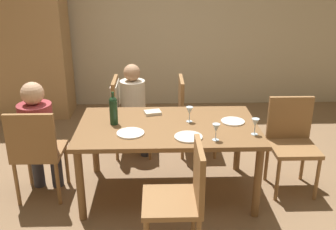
{
  "coord_description": "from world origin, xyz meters",
  "views": [
    {
      "loc": [
        -0.1,
        -3.34,
        2.12
      ],
      "look_at": [
        0.0,
        0.0,
        0.82
      ],
      "focal_mm": 41.26,
      "sensor_mm": 36.0,
      "label": 1
    }
  ],
  "objects_px": {
    "dinner_plate_guest_right": "(233,121)",
    "dining_table": "(168,133)",
    "person_woman_host": "(38,131)",
    "chair_far_right": "(191,110)",
    "chair_left_end": "(36,149)",
    "wine_glass_near_right": "(255,123)",
    "person_man_bearded": "(135,103)",
    "wine_glass_near_left": "(189,111)",
    "wine_bottle_tall_green": "(113,110)",
    "dinner_plate_guest_left": "(188,137)",
    "wine_glass_centre": "(216,129)",
    "dinner_plate_host": "(130,133)",
    "armoire_cabinet": "(28,42)",
    "chair_right_end": "(292,138)",
    "chair_near": "(183,193)",
    "chair_far_left": "(122,106)"
  },
  "relations": [
    {
      "from": "dinner_plate_guest_right",
      "to": "dining_table",
      "type": "bearing_deg",
      "value": -175.3
    },
    {
      "from": "person_woman_host",
      "to": "chair_far_right",
      "type": "bearing_deg",
      "value": 29.35
    },
    {
      "from": "chair_left_end",
      "to": "chair_far_right",
      "type": "xyz_separation_m",
      "value": [
        1.51,
        0.97,
        0.0
      ]
    },
    {
      "from": "wine_glass_near_right",
      "to": "dinner_plate_guest_right",
      "type": "relative_size",
      "value": 0.66
    },
    {
      "from": "chair_left_end",
      "to": "person_man_bearded",
      "type": "relative_size",
      "value": 0.84
    },
    {
      "from": "wine_glass_near_left",
      "to": "wine_bottle_tall_green",
      "type": "bearing_deg",
      "value": -176.93
    },
    {
      "from": "wine_bottle_tall_green",
      "to": "dinner_plate_guest_left",
      "type": "xyz_separation_m",
      "value": [
        0.68,
        -0.33,
        -0.14
      ]
    },
    {
      "from": "dining_table",
      "to": "wine_glass_centre",
      "type": "height_order",
      "value": "wine_glass_centre"
    },
    {
      "from": "wine_glass_centre",
      "to": "dinner_plate_guest_right",
      "type": "height_order",
      "value": "wine_glass_centre"
    },
    {
      "from": "wine_bottle_tall_green",
      "to": "person_woman_host",
      "type": "bearing_deg",
      "value": -178.97
    },
    {
      "from": "wine_glass_centre",
      "to": "dinner_plate_host",
      "type": "bearing_deg",
      "value": 168.31
    },
    {
      "from": "person_woman_host",
      "to": "wine_glass_near_left",
      "type": "bearing_deg",
      "value": 2.05
    },
    {
      "from": "wine_glass_near_left",
      "to": "wine_glass_centre",
      "type": "relative_size",
      "value": 1.0
    },
    {
      "from": "dining_table",
      "to": "person_man_bearded",
      "type": "relative_size",
      "value": 1.55
    },
    {
      "from": "armoire_cabinet",
      "to": "chair_left_end",
      "type": "xyz_separation_m",
      "value": [
        0.72,
        -2.34,
        -0.56
      ]
    },
    {
      "from": "chair_right_end",
      "to": "wine_glass_near_right",
      "type": "height_order",
      "value": "chair_right_end"
    },
    {
      "from": "chair_near",
      "to": "dining_table",
      "type": "bearing_deg",
      "value": 5.67
    },
    {
      "from": "wine_bottle_tall_green",
      "to": "dinner_plate_host",
      "type": "xyz_separation_m",
      "value": [
        0.17,
        -0.23,
        -0.14
      ]
    },
    {
      "from": "wine_glass_near_left",
      "to": "armoire_cabinet",
      "type": "bearing_deg",
      "value": 134.72
    },
    {
      "from": "person_man_bearded",
      "to": "dinner_plate_guest_left",
      "type": "xyz_separation_m",
      "value": [
        0.52,
        -1.17,
        0.09
      ]
    },
    {
      "from": "dining_table",
      "to": "dinner_plate_guest_left",
      "type": "bearing_deg",
      "value": -59.93
    },
    {
      "from": "chair_right_end",
      "to": "dinner_plate_guest_left",
      "type": "height_order",
      "value": "chair_right_end"
    },
    {
      "from": "armoire_cabinet",
      "to": "wine_glass_near_right",
      "type": "xyz_separation_m",
      "value": [
        2.7,
        -2.49,
        -0.27
      ]
    },
    {
      "from": "person_woman_host",
      "to": "wine_glass_centre",
      "type": "xyz_separation_m",
      "value": [
        1.62,
        -0.37,
        0.16
      ]
    },
    {
      "from": "wine_glass_near_right",
      "to": "chair_far_left",
      "type": "bearing_deg",
      "value": 138.47
    },
    {
      "from": "armoire_cabinet",
      "to": "person_man_bearded",
      "type": "distance_m",
      "value": 2.15
    },
    {
      "from": "wine_bottle_tall_green",
      "to": "chair_far_right",
      "type": "bearing_deg",
      "value": 46.39
    },
    {
      "from": "chair_far_left",
      "to": "dinner_plate_guest_left",
      "type": "relative_size",
      "value": 3.72
    },
    {
      "from": "chair_right_end",
      "to": "dinner_plate_guest_right",
      "type": "height_order",
      "value": "chair_right_end"
    },
    {
      "from": "wine_glass_centre",
      "to": "wine_glass_near_right",
      "type": "distance_m",
      "value": 0.38
    },
    {
      "from": "dining_table",
      "to": "chair_near",
      "type": "height_order",
      "value": "chair_near"
    },
    {
      "from": "dining_table",
      "to": "person_woman_host",
      "type": "distance_m",
      "value": 1.22
    },
    {
      "from": "dinner_plate_host",
      "to": "dinner_plate_guest_left",
      "type": "height_order",
      "value": "same"
    },
    {
      "from": "wine_glass_centre",
      "to": "armoire_cabinet",
      "type": "bearing_deg",
      "value": 132.04
    },
    {
      "from": "armoire_cabinet",
      "to": "chair_near",
      "type": "bearing_deg",
      "value": -57.0
    },
    {
      "from": "dining_table",
      "to": "wine_glass_centre",
      "type": "distance_m",
      "value": 0.56
    },
    {
      "from": "person_man_bearded",
      "to": "wine_glass_near_right",
      "type": "bearing_deg",
      "value": 44.87
    },
    {
      "from": "chair_left_end",
      "to": "person_woman_host",
      "type": "xyz_separation_m",
      "value": [
        -0.0,
        0.11,
        0.13
      ]
    },
    {
      "from": "armoire_cabinet",
      "to": "wine_glass_near_left",
      "type": "distance_m",
      "value": 3.07
    },
    {
      "from": "chair_far_right",
      "to": "wine_glass_centre",
      "type": "distance_m",
      "value": 1.27
    },
    {
      "from": "dining_table",
      "to": "chair_far_left",
      "type": "height_order",
      "value": "chair_far_left"
    },
    {
      "from": "wine_glass_centre",
      "to": "chair_right_end",
      "type": "bearing_deg",
      "value": 27.81
    },
    {
      "from": "chair_far_right",
      "to": "chair_near",
      "type": "relative_size",
      "value": 1.0
    },
    {
      "from": "chair_left_end",
      "to": "dinner_plate_guest_right",
      "type": "xyz_separation_m",
      "value": [
        1.84,
        0.14,
        0.19
      ]
    },
    {
      "from": "chair_left_end",
      "to": "dinner_plate_guest_left",
      "type": "distance_m",
      "value": 1.42
    },
    {
      "from": "chair_right_end",
      "to": "dinner_plate_host",
      "type": "bearing_deg",
      "value": 10.25
    },
    {
      "from": "wine_glass_near_right",
      "to": "dinner_plate_guest_left",
      "type": "distance_m",
      "value": 0.6
    },
    {
      "from": "wine_glass_near_left",
      "to": "wine_glass_centre",
      "type": "distance_m",
      "value": 0.47
    },
    {
      "from": "wine_glass_near_right",
      "to": "chair_left_end",
      "type": "bearing_deg",
      "value": 175.6
    },
    {
      "from": "dining_table",
      "to": "wine_glass_near_right",
      "type": "bearing_deg",
      "value": -17.52
    }
  ]
}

